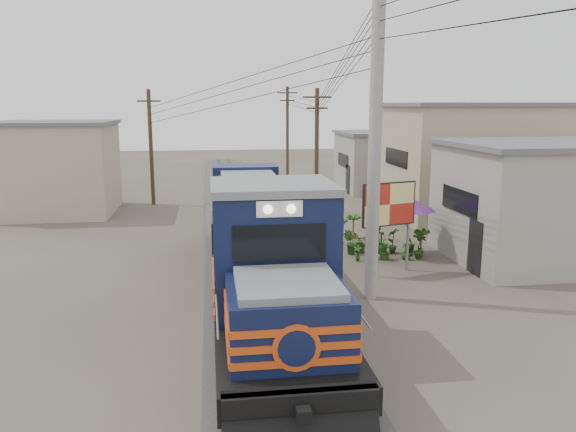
{
  "coord_description": "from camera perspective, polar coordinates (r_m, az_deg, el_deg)",
  "views": [
    {
      "loc": [
        -1.52,
        -17.13,
        6.12
      ],
      "look_at": [
        1.22,
        2.31,
        2.2
      ],
      "focal_mm": 35.0,
      "sensor_mm": 36.0,
      "label": 1
    }
  ],
  "objects": [
    {
      "name": "plant_nursery",
      "position": [
        23.39,
        9.43,
        -2.86
      ],
      "size": [
        3.23,
        2.07,
        1.12
      ],
      "color": "#234E16",
      "rests_on": "ground"
    },
    {
      "name": "wooden_pole_left",
      "position": [
        35.38,
        -13.76,
        7.02
      ],
      "size": [
        1.6,
        0.24,
        7.0
      ],
      "color": "#4C3826",
      "rests_on": "ground"
    },
    {
      "name": "power_lines",
      "position": [
        25.7,
        -5.11,
        14.47
      ],
      "size": [
        9.65,
        19.0,
        3.3
      ],
      "color": "black",
      "rests_on": "ground"
    },
    {
      "name": "shophouse_left",
      "position": [
        34.37,
        -22.35,
        4.59
      ],
      "size": [
        6.3,
        6.3,
        5.2
      ],
      "color": "tan",
      "rests_on": "ground"
    },
    {
      "name": "ballast",
      "position": [
        27.83,
        -4.71,
        -1.28
      ],
      "size": [
        3.6,
        70.0,
        0.16
      ],
      "primitive_type": "cube",
      "color": "#595651",
      "rests_on": "ground"
    },
    {
      "name": "shophouse_mid",
      "position": [
        32.46,
        17.67,
        5.45
      ],
      "size": [
        8.4,
        7.35,
        6.2
      ],
      "color": "tan",
      "rests_on": "ground"
    },
    {
      "name": "vendor",
      "position": [
        26.01,
        8.88,
        -0.76
      ],
      "size": [
        0.55,
        0.37,
        1.49
      ],
      "primitive_type": "imported",
      "rotation": [
        0.0,
        0.0,
        3.12
      ],
      "color": "black",
      "rests_on": "ground"
    },
    {
      "name": "ground",
      "position": [
        18.25,
        -2.82,
        -8.32
      ],
      "size": [
        120.0,
        120.0,
        0.0
      ],
      "primitive_type": "plane",
      "color": "#473F35",
      "rests_on": "ground"
    },
    {
      "name": "shophouse_back",
      "position": [
        41.27,
        9.71,
        5.56
      ],
      "size": [
        6.3,
        6.3,
        4.2
      ],
      "color": "gray",
      "rests_on": "ground"
    },
    {
      "name": "track",
      "position": [
        27.79,
        -4.72,
        -0.91
      ],
      "size": [
        1.15,
        70.0,
        0.12
      ],
      "color": "#51331E",
      "rests_on": "ground"
    },
    {
      "name": "billboard",
      "position": [
        20.52,
        10.22,
        0.93
      ],
      "size": [
        2.13,
        0.73,
        3.38
      ],
      "rotation": [
        0.0,
        0.0,
        0.28
      ],
      "color": "#99999E",
      "rests_on": "ground"
    },
    {
      "name": "market_umbrella",
      "position": [
        23.23,
        12.14,
        1.23
      ],
      "size": [
        2.64,
        2.64,
        2.46
      ],
      "rotation": [
        0.0,
        0.0,
        0.21
      ],
      "color": "black",
      "rests_on": "ground"
    },
    {
      "name": "locomotive",
      "position": [
        17.87,
        -2.92,
        -2.77
      ],
      "size": [
        3.05,
        16.58,
        4.11
      ],
      "color": "black",
      "rests_on": "ground"
    },
    {
      "name": "utility_pole_main",
      "position": [
        17.4,
        8.82,
        7.47
      ],
      "size": [
        0.4,
        0.4,
        10.0
      ],
      "color": "#9E9B93",
      "rests_on": "ground"
    },
    {
      "name": "wooden_pole_far",
      "position": [
        45.62,
        -0.06,
        8.55
      ],
      "size": [
        1.6,
        0.24,
        7.5
      ],
      "color": "#4C3826",
      "rests_on": "ground"
    },
    {
      "name": "wooden_pole_mid",
      "position": [
        31.8,
        2.93,
        6.88
      ],
      "size": [
        1.6,
        0.24,
        7.0
      ],
      "color": "#4C3826",
      "rests_on": "ground"
    },
    {
      "name": "shophouse_front",
      "position": [
        24.26,
        24.55,
        1.35
      ],
      "size": [
        7.35,
        6.3,
        4.7
      ],
      "color": "gray",
      "rests_on": "ground"
    }
  ]
}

